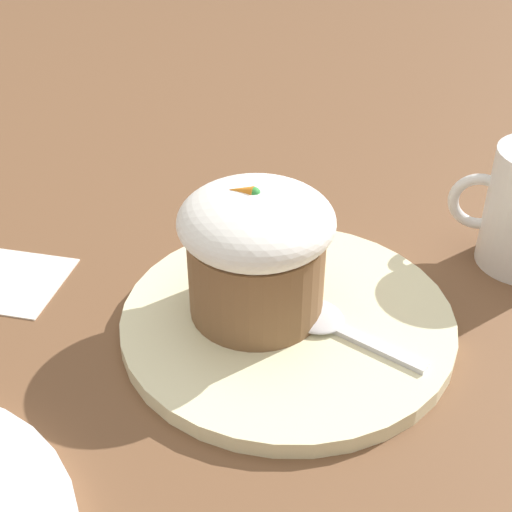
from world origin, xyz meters
name	(u,v)px	position (x,y,z in m)	size (l,w,h in m)	color
ground_plane	(287,327)	(0.00, 0.00, 0.00)	(4.00, 4.00, 0.00)	brown
dessert_plate	(287,321)	(0.00, 0.00, 0.01)	(0.24, 0.24, 0.01)	beige
carrot_cake	(256,250)	(0.02, 0.00, 0.06)	(0.11, 0.11, 0.10)	brown
spoon	(324,321)	(-0.03, 0.00, 0.02)	(0.11, 0.06, 0.01)	silver
paper_napkin	(4,280)	(0.23, 0.01, 0.00)	(0.10, 0.09, 0.00)	white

